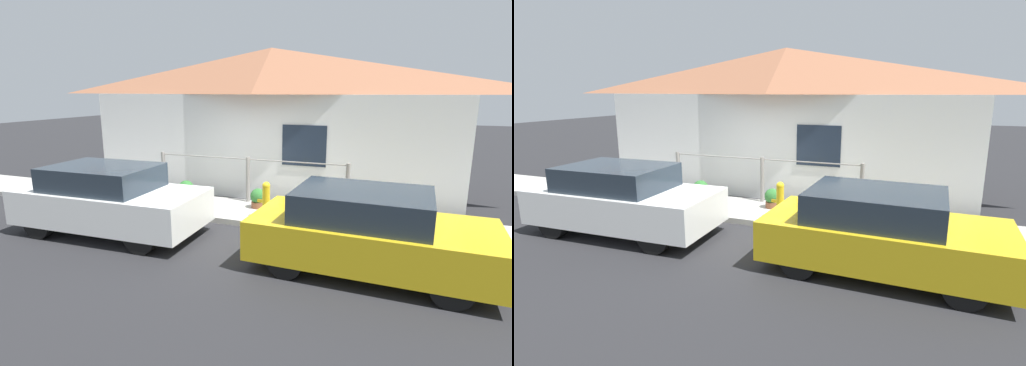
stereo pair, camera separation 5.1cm
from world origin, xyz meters
The scene contains 9 objects.
ground_plane centered at (0.00, 0.00, 0.00)m, with size 60.00×60.00×0.00m, color #262628.
sidewalk centered at (0.00, 0.80, 0.06)m, with size 24.00×1.61×0.13m.
house centered at (0.00, 3.09, 3.11)m, with size 10.22×2.23×3.92m.
fence centered at (0.00, 1.46, 0.74)m, with size 4.90×0.10×1.11m.
car_left centered at (-1.89, -1.24, 0.69)m, with size 3.76×1.76×1.37m.
car_right centered at (3.10, -1.24, 0.65)m, with size 3.76×1.84×1.31m.
fire_hydrant centered at (0.86, 0.35, 0.55)m, with size 0.38×0.17×0.80m.
potted_plant_near_hydrant centered at (0.42, 1.04, 0.36)m, with size 0.36×0.36×0.46m.
potted_plant_by_fence centered at (-1.44, 0.95, 0.41)m, with size 0.39×0.39×0.52m.
Camera 2 is at (3.57, -7.38, 2.81)m, focal length 28.00 mm.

